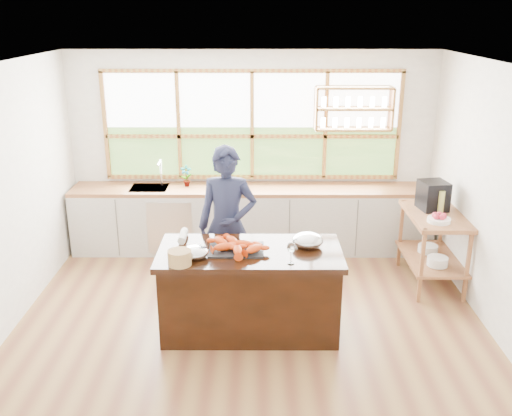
{
  "coord_description": "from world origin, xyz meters",
  "views": [
    {
      "loc": [
        0.08,
        -5.46,
        3.18
      ],
      "look_at": [
        0.06,
        0.15,
        1.23
      ],
      "focal_mm": 40.0,
      "sensor_mm": 36.0,
      "label": 1
    }
  ],
  "objects_px": {
    "cook": "(228,226)",
    "espresso_machine": "(433,195)",
    "wicker_basket": "(180,258)",
    "island": "(250,290)"
  },
  "relations": [
    {
      "from": "cook",
      "to": "wicker_basket",
      "type": "xyz_separation_m",
      "value": [
        -0.4,
        -1.02,
        0.07
      ]
    },
    {
      "from": "wicker_basket",
      "to": "espresso_machine",
      "type": "bearing_deg",
      "value": 29.52
    },
    {
      "from": "espresso_machine",
      "to": "wicker_basket",
      "type": "height_order",
      "value": "espresso_machine"
    },
    {
      "from": "espresso_machine",
      "to": "wicker_basket",
      "type": "distance_m",
      "value": 3.28
    },
    {
      "from": "cook",
      "to": "espresso_machine",
      "type": "xyz_separation_m",
      "value": [
        2.45,
        0.59,
        0.17
      ]
    },
    {
      "from": "wicker_basket",
      "to": "island",
      "type": "bearing_deg",
      "value": 27.61
    },
    {
      "from": "island",
      "to": "espresso_machine",
      "type": "xyz_separation_m",
      "value": [
        2.19,
        1.27,
        0.62
      ]
    },
    {
      "from": "island",
      "to": "espresso_machine",
      "type": "bearing_deg",
      "value": 30.08
    },
    {
      "from": "espresso_machine",
      "to": "wicker_basket",
      "type": "relative_size",
      "value": 1.54
    },
    {
      "from": "island",
      "to": "wicker_basket",
      "type": "xyz_separation_m",
      "value": [
        -0.66,
        -0.34,
        0.52
      ]
    }
  ]
}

